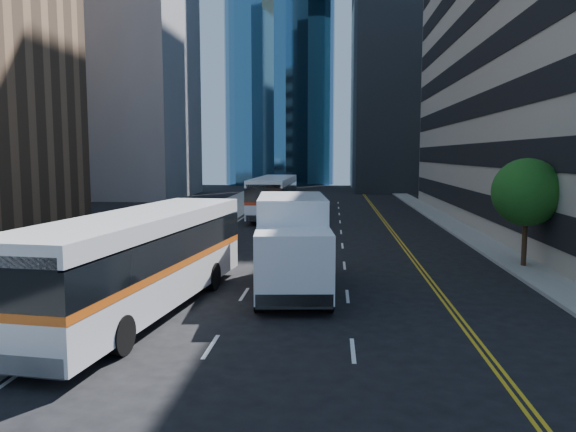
# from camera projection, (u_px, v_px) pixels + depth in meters

# --- Properties ---
(ground) EXTENTS (160.00, 160.00, 0.00)m
(ground) POSITION_uv_depth(u_px,v_px,m) (334.00, 310.00, 19.54)
(ground) COLOR black
(ground) RESTS_ON ground
(sidewalk_west) EXTENTS (5.00, 90.00, 0.15)m
(sidewalk_west) POSITION_uv_depth(u_px,v_px,m) (203.00, 221.00, 45.14)
(sidewalk_west) COLOR gray
(sidewalk_west) RESTS_ON ground
(sidewalk_east) EXTENTS (2.00, 90.00, 0.15)m
(sidewalk_east) POSITION_uv_depth(u_px,v_px,m) (450.00, 223.00, 43.59)
(sidewalk_east) COLOR gray
(sidewalk_east) RESTS_ON ground
(midrise_west) EXTENTS (18.00, 18.00, 35.00)m
(midrise_west) POSITION_uv_depth(u_px,v_px,m) (114.00, 59.00, 71.39)
(midrise_west) COLOR gray
(midrise_west) RESTS_ON ground
(street_tree) EXTENTS (3.20, 3.20, 5.10)m
(street_tree) POSITION_uv_depth(u_px,v_px,m) (527.00, 192.00, 26.36)
(street_tree) COLOR #332114
(street_tree) RESTS_ON sidewalk_east
(bus_front) EXTENTS (4.46, 13.55, 3.43)m
(bus_front) POSITION_uv_depth(u_px,v_px,m) (141.00, 259.00, 19.13)
(bus_front) COLOR silver
(bus_front) RESTS_ON ground
(bus_rear) EXTENTS (3.09, 13.41, 3.45)m
(bus_rear) POSITION_uv_depth(u_px,v_px,m) (274.00, 195.00, 48.60)
(bus_rear) COLOR white
(bus_rear) RESTS_ON ground
(box_truck) EXTENTS (3.36, 7.99, 3.72)m
(box_truck) POSITION_uv_depth(u_px,v_px,m) (292.00, 242.00, 22.18)
(box_truck) COLOR silver
(box_truck) RESTS_ON ground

